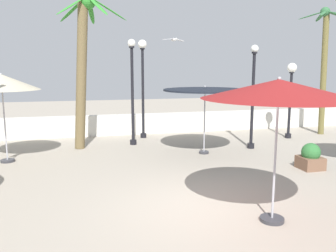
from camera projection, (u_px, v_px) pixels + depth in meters
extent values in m
plane|color=#9E9384|center=(202.00, 207.00, 8.17)|extent=(56.00, 56.00, 0.00)
cube|color=silver|center=(138.00, 124.00, 17.12)|extent=(25.20, 0.30, 0.99)
cylinder|color=#333338|center=(272.00, 219.00, 7.44)|extent=(0.51, 0.51, 0.08)
cylinder|color=#A5A5AD|center=(275.00, 161.00, 7.23)|extent=(0.05, 0.05, 2.67)
cone|color=maroon|center=(279.00, 89.00, 6.98)|extent=(3.15, 3.15, 0.39)
sphere|color=#99999E|center=(279.00, 79.00, 6.95)|extent=(0.08, 0.08, 0.08)
cylinder|color=#333338|center=(204.00, 152.00, 13.31)|extent=(0.38, 0.38, 0.08)
cylinder|color=#A5A5AD|center=(204.00, 122.00, 13.11)|extent=(0.05, 0.05, 2.44)
cylinder|color=black|center=(205.00, 90.00, 12.91)|extent=(3.10, 3.10, 0.06)
sphere|color=#99999E|center=(205.00, 87.00, 12.89)|extent=(0.08, 0.08, 0.08)
cylinder|color=#333338|center=(8.00, 161.00, 12.11)|extent=(0.47, 0.47, 0.08)
cylinder|color=#A5A5AD|center=(5.00, 126.00, 11.91)|extent=(0.05, 0.05, 2.55)
cone|color=#B7AD93|center=(1.00, 82.00, 11.66)|extent=(2.50, 2.50, 0.53)
sphere|color=#99999E|center=(1.00, 74.00, 11.62)|extent=(0.08, 0.08, 0.08)
cylinder|color=brown|center=(324.00, 75.00, 16.69)|extent=(0.44, 0.27, 5.80)
sphere|color=#30643A|center=(325.00, 12.00, 16.17)|extent=(0.44, 0.44, 0.44)
ellipsoid|color=#30643A|center=(320.00, 17.00, 16.77)|extent=(0.55, 1.17, 0.38)
ellipsoid|color=#30643A|center=(311.00, 15.00, 16.36)|extent=(1.10, 0.76, 0.38)
ellipsoid|color=#30643A|center=(323.00, 13.00, 15.69)|extent=(0.97, 0.96, 0.38)
cylinder|color=brown|center=(81.00, 77.00, 13.70)|extent=(0.74, 0.39, 5.76)
sphere|color=#318A2E|center=(88.00, 1.00, 13.30)|extent=(0.63, 0.63, 0.63)
ellipsoid|color=#318A2E|center=(109.00, 9.00, 13.54)|extent=(1.40, 0.21, 0.86)
ellipsoid|color=#318A2E|center=(91.00, 12.00, 14.13)|extent=(0.43, 1.41, 0.86)
ellipsoid|color=#318A2E|center=(73.00, 10.00, 13.72)|extent=(1.16, 1.09, 0.86)
ellipsoid|color=#318A2E|center=(71.00, 6.00, 12.72)|extent=(1.20, 1.05, 0.86)
ellipsoid|color=#318A2E|center=(98.00, 6.00, 12.74)|extent=(0.78, 1.35, 0.86)
cylinder|color=black|center=(288.00, 136.00, 16.20)|extent=(0.28, 0.28, 0.20)
cylinder|color=black|center=(290.00, 106.00, 15.97)|extent=(0.12, 0.12, 3.01)
cylinder|color=black|center=(292.00, 73.00, 15.72)|extent=(0.22, 0.22, 0.06)
sphere|color=white|center=(292.00, 68.00, 15.68)|extent=(0.43, 0.43, 0.43)
cylinder|color=black|center=(133.00, 142.00, 14.84)|extent=(0.28, 0.28, 0.20)
cylinder|color=black|center=(132.00, 97.00, 14.51)|extent=(0.12, 0.12, 4.05)
cylinder|color=black|center=(132.00, 47.00, 14.18)|extent=(0.22, 0.22, 0.06)
sphere|color=white|center=(132.00, 43.00, 14.15)|extent=(0.33, 0.33, 0.33)
cylinder|color=black|center=(251.00, 146.00, 14.15)|extent=(0.28, 0.28, 0.20)
cylinder|color=black|center=(253.00, 102.00, 13.85)|extent=(0.12, 0.12, 3.80)
cylinder|color=black|center=(255.00, 53.00, 13.53)|extent=(0.22, 0.22, 0.06)
sphere|color=white|center=(255.00, 49.00, 13.50)|extent=(0.31, 0.31, 0.31)
cylinder|color=black|center=(143.00, 135.00, 16.29)|extent=(0.28, 0.28, 0.20)
cylinder|color=black|center=(143.00, 94.00, 15.97)|extent=(0.12, 0.12, 4.07)
cylinder|color=black|center=(142.00, 49.00, 15.63)|extent=(0.22, 0.22, 0.06)
sphere|color=white|center=(142.00, 44.00, 15.60)|extent=(0.40, 0.40, 0.40)
ellipsoid|color=white|center=(174.00, 40.00, 15.62)|extent=(0.27, 0.34, 0.12)
sphere|color=white|center=(176.00, 39.00, 15.49)|extent=(0.10, 0.10, 0.10)
cube|color=silver|center=(178.00, 40.00, 15.83)|extent=(0.62, 0.45, 0.10)
cube|color=silver|center=(168.00, 39.00, 15.39)|extent=(0.62, 0.45, 0.10)
cube|color=brown|center=(310.00, 163.00, 11.25)|extent=(0.70, 0.70, 0.40)
sphere|color=#2D6B33|center=(311.00, 152.00, 11.19)|extent=(0.60, 0.60, 0.60)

